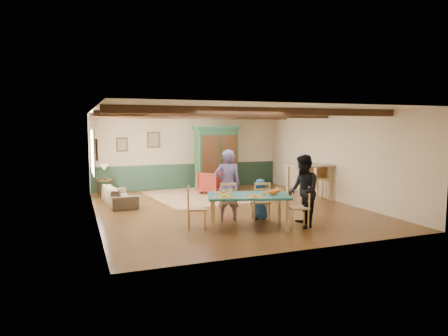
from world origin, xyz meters
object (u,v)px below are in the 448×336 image
object	(u,v)px
person_woman	(303,191)
table_lamp	(104,172)
counter_table	(309,183)
dining_chair_end_left	(197,208)
armchair	(213,182)
end_table	(105,188)
dining_chair_end_right	(299,206)
armoire	(217,158)
cat	(274,191)
person_man	(228,185)
dining_table	(248,211)
dining_chair_far_right	(261,201)
bar_stool_right	(324,183)
bar_stool_left	(311,185)
person_child	(260,199)
sofa	(119,196)
dining_chair_far_left	(228,201)

from	to	relation	value
person_woman	table_lamp	world-z (taller)	person_woman
counter_table	dining_chair_end_left	bearing A→B (deg)	-154.21
armchair	end_table	xyz separation A→B (m)	(-3.48, 0.76, -0.11)
dining_chair_end_right	armoire	bearing A→B (deg)	-163.63
cat	table_lamp	world-z (taller)	table_lamp
dining_chair_end_left	person_man	xyz separation A→B (m)	(0.95, 0.55, 0.39)
dining_table	dining_chair_far_right	xyz separation A→B (m)	(0.59, 0.58, 0.10)
armoire	bar_stool_right	size ratio (longest dim) A/B	2.13
person_woman	armchair	bearing A→B (deg)	-158.36
cat	armoire	xyz separation A→B (m)	(0.63, 5.57, 0.30)
bar_stool_left	armchair	bearing A→B (deg)	136.08
dining_chair_far_right	person_woman	bearing A→B (deg)	139.73
person_child	bar_stool_right	bearing A→B (deg)	-134.71
end_table	counter_table	xyz separation A→B (m)	(5.83, -3.02, 0.28)
armoire	sofa	distance (m)	4.00
armchair	bar_stool_left	size ratio (longest dim) A/B	0.78
dining_chair_far_right	dining_chair_end_right	size ratio (longest dim) A/B	1.00
dining_table	dining_chair_far_left	xyz separation A→B (m)	(-0.18, 0.81, 0.10)
end_table	table_lamp	world-z (taller)	table_lamp
cat	sofa	size ratio (longest dim) A/B	0.20
bar_stool_right	armchair	bearing A→B (deg)	147.30
table_lamp	bar_stool_left	xyz separation A→B (m)	(5.69, -3.32, -0.27)
person_woman	bar_stool_left	bearing A→B (deg)	160.67
dining_table	person_woman	xyz separation A→B (m)	(1.20, -0.36, 0.45)
dining_chair_end_right	bar_stool_right	size ratio (longest dim) A/B	0.89
dining_chair_far_right	bar_stool_left	size ratio (longest dim) A/B	0.88
end_table	table_lamp	size ratio (longest dim) A/B	1.09
cat	dining_chair_end_right	bearing A→B (deg)	9.46
dining_chair_end_right	end_table	size ratio (longest dim) A/B	1.72
dining_chair_end_left	end_table	bearing A→B (deg)	34.38
person_man	cat	world-z (taller)	person_man
person_child	armoire	xyz separation A→B (m)	(0.52, 4.66, 0.64)
dining_table	table_lamp	distance (m)	6.05
person_child	sofa	distance (m)	4.34
person_man	armoire	distance (m)	4.62
dining_chair_end_left	counter_table	size ratio (longest dim) A/B	0.71
dining_chair_far_left	bar_stool_right	bearing A→B (deg)	-141.97
dining_table	end_table	xyz separation A→B (m)	(-2.72, 5.39, -0.10)
armchair	bar_stool_left	distance (m)	3.37
person_woman	table_lamp	bearing A→B (deg)	-129.05
cat	table_lamp	bearing A→B (deg)	136.36
dining_chair_far_left	armchair	world-z (taller)	dining_chair_far_left
dining_chair_end_left	person_child	bearing A→B (deg)	-62.70
dining_chair_end_right	armchair	xyz separation A→B (m)	(-0.34, 4.96, -0.09)
dining_chair_far_right	person_woman	size ratio (longest dim) A/B	0.58
armoire	armchair	bearing A→B (deg)	-120.50
person_woman	armchair	world-z (taller)	person_woman
dining_chair_end_left	dining_chair_end_right	xyz separation A→B (m)	(2.21, -0.66, 0.00)
cat	counter_table	bearing A→B (deg)	61.75
dining_chair_end_left	person_man	distance (m)	1.16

